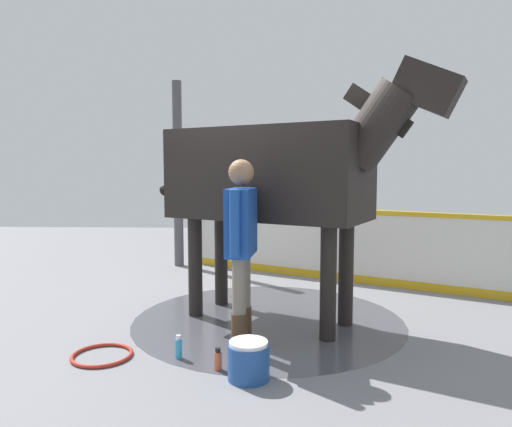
{
  "coord_description": "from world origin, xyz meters",
  "views": [
    {
      "loc": [
        -5.39,
        -0.2,
        1.67
      ],
      "look_at": [
        -0.66,
        -0.02,
        1.23
      ],
      "focal_mm": 33.12,
      "sensor_mm": 36.0,
      "label": 1
    }
  ],
  "objects": [
    {
      "name": "hose_coil",
      "position": [
        -1.37,
        1.33,
        0.02
      ],
      "size": [
        0.54,
        0.54,
        0.03
      ],
      "primitive_type": "torus",
      "color": "#B72D1E",
      "rests_on": "ground"
    },
    {
      "name": "bottle_spray",
      "position": [
        -1.6,
        0.26,
        0.09
      ],
      "size": [
        0.06,
        0.06,
        0.19
      ],
      "color": "#CC5933",
      "rests_on": "ground"
    },
    {
      "name": "wash_bucket",
      "position": [
        -1.76,
        -0.0,
        0.15
      ],
      "size": [
        0.34,
        0.34,
        0.31
      ],
      "color": "#1E478C",
      "rests_on": "ground"
    },
    {
      "name": "barrier_wall",
      "position": [
        1.69,
        -1.14,
        0.5
      ],
      "size": [
        2.49,
        4.75,
        1.09
      ],
      "color": "silver",
      "rests_on": "ground"
    },
    {
      "name": "horse",
      "position": [
        -0.31,
        -0.24,
        1.62
      ],
      "size": [
        1.92,
        3.15,
        2.68
      ],
      "rotation": [
        0.0,
        0.0,
        -2.04
      ],
      "color": "black",
      "rests_on": "ground"
    },
    {
      "name": "ground_plane",
      "position": [
        0.0,
        0.0,
        -0.01
      ],
      "size": [
        16.0,
        16.0,
        0.02
      ],
      "primitive_type": "cube",
      "color": "gray"
    },
    {
      "name": "handler",
      "position": [
        -1.05,
        0.1,
        1.03
      ],
      "size": [
        0.7,
        0.28,
        1.76
      ],
      "rotation": [
        0.0,
        0.0,
        1.45
      ],
      "color": "#47331E",
      "rests_on": "ground"
    },
    {
      "name": "roof_post_far",
      "position": [
        2.66,
        1.45,
        1.58
      ],
      "size": [
        0.16,
        0.16,
        3.16
      ],
      "primitive_type": "cylinder",
      "color": "#4C4C51",
      "rests_on": "ground"
    },
    {
      "name": "bottle_shampoo",
      "position": [
        -1.37,
        0.64,
        0.1
      ],
      "size": [
        0.06,
        0.06,
        0.21
      ],
      "color": "#3399CC",
      "rests_on": "ground"
    },
    {
      "name": "wet_patch",
      "position": [
        -0.26,
        -0.14,
        0.0
      ],
      "size": [
        2.99,
        2.99,
        0.0
      ],
      "primitive_type": "cylinder",
      "color": "#4C4C54",
      "rests_on": "ground"
    }
  ]
}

